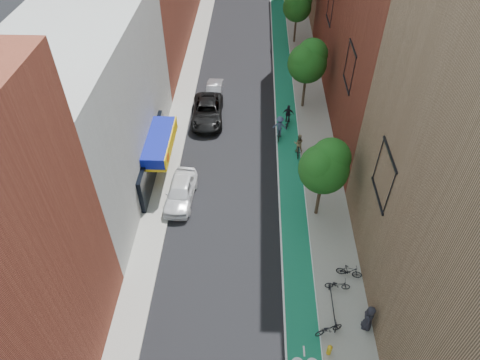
# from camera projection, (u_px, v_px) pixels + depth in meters

# --- Properties ---
(ground) EXTENTS (160.00, 160.00, 0.00)m
(ground) POSITION_uv_depth(u_px,v_px,m) (232.00, 344.00, 23.87)
(ground) COLOR black
(ground) RESTS_ON ground
(bike_lane) EXTENTS (2.00, 68.00, 0.01)m
(bike_lane) POSITION_uv_depth(u_px,v_px,m) (285.00, 96.00, 42.77)
(bike_lane) COLOR #136C4A
(bike_lane) RESTS_ON ground
(sidewalk_left) EXTENTS (2.00, 68.00, 0.15)m
(sidewalk_left) POSITION_uv_depth(u_px,v_px,m) (185.00, 93.00, 42.99)
(sidewalk_left) COLOR gray
(sidewalk_left) RESTS_ON ground
(sidewalk_right) EXTENTS (3.00, 68.00, 0.15)m
(sidewalk_right) POSITION_uv_depth(u_px,v_px,m) (310.00, 95.00, 42.66)
(sidewalk_right) COLOR gray
(sidewalk_right) RESTS_ON ground
(building_left_white) EXTENTS (8.00, 20.00, 12.00)m
(building_left_white) POSITION_uv_depth(u_px,v_px,m) (86.00, 109.00, 30.31)
(building_left_white) COLOR silver
(building_left_white) RESTS_ON ground
(tree_near) EXTENTS (3.40, 3.36, 6.42)m
(tree_near) POSITION_uv_depth(u_px,v_px,m) (325.00, 166.00, 27.87)
(tree_near) COLOR #332619
(tree_near) RESTS_ON ground
(tree_mid) EXTENTS (3.55, 3.53, 6.74)m
(tree_mid) POSITION_uv_depth(u_px,v_px,m) (308.00, 60.00, 37.96)
(tree_mid) COLOR #332619
(tree_mid) RESTS_ON ground
(tree_far) EXTENTS (3.30, 3.25, 6.21)m
(tree_far) POSITION_uv_depth(u_px,v_px,m) (298.00, 5.00, 48.46)
(tree_far) COLOR #332619
(tree_far) RESTS_ON ground
(parked_car_white) EXTENTS (2.22, 4.95, 1.65)m
(parked_car_white) POSITION_uv_depth(u_px,v_px,m) (181.00, 192.00, 31.56)
(parked_car_white) COLOR white
(parked_car_white) RESTS_ON ground
(parked_car_black) EXTENTS (3.01, 6.10, 1.66)m
(parked_car_black) POSITION_uv_depth(u_px,v_px,m) (207.00, 112.00, 39.21)
(parked_car_black) COLOR black
(parked_car_black) RESTS_ON ground
(parked_car_silver) EXTENTS (1.64, 4.27, 1.39)m
(parked_car_silver) POSITION_uv_depth(u_px,v_px,m) (214.00, 92.00, 42.00)
(parked_car_silver) COLOR #9A9CA2
(parked_car_silver) RESTS_ON ground
(cyclist_lane_near) EXTENTS (0.82, 1.68, 1.98)m
(cyclist_lane_near) POSITION_uv_depth(u_px,v_px,m) (298.00, 146.00, 35.46)
(cyclist_lane_near) COLOR black
(cyclist_lane_near) RESTS_ON ground
(cyclist_lane_mid) EXTENTS (1.07, 1.86, 2.07)m
(cyclist_lane_mid) POSITION_uv_depth(u_px,v_px,m) (288.00, 118.00, 38.56)
(cyclist_lane_mid) COLOR black
(cyclist_lane_mid) RESTS_ON ground
(cyclist_lane_far) EXTENTS (1.28, 1.61, 2.20)m
(cyclist_lane_far) POSITION_uv_depth(u_px,v_px,m) (280.00, 128.00, 36.97)
(cyclist_lane_far) COLOR black
(cyclist_lane_far) RESTS_ON ground
(parked_bike_near) EXTENTS (1.77, 1.15, 0.88)m
(parked_bike_near) POSITION_uv_depth(u_px,v_px,m) (329.00, 329.00, 23.89)
(parked_bike_near) COLOR black
(parked_bike_near) RESTS_ON sidewalk_right
(parked_bike_mid) EXTENTS (1.68, 0.84, 0.97)m
(parked_bike_mid) POSITION_uv_depth(u_px,v_px,m) (349.00, 271.00, 26.64)
(parked_bike_mid) COLOR black
(parked_bike_mid) RESTS_ON sidewalk_right
(parked_bike_far) EXTENTS (1.57, 0.63, 0.81)m
(parked_bike_far) POSITION_uv_depth(u_px,v_px,m) (338.00, 285.00, 26.03)
(parked_bike_far) COLOR black
(parked_bike_far) RESTS_ON sidewalk_right
(pedestrian) EXTENTS (0.79, 1.04, 1.91)m
(pedestrian) POSITION_uv_depth(u_px,v_px,m) (369.00, 318.00, 23.81)
(pedestrian) COLOR black
(pedestrian) RESTS_ON sidewalk_right
(fire_hydrant) EXTENTS (0.27, 0.27, 0.78)m
(fire_hydrant) POSITION_uv_depth(u_px,v_px,m) (329.00, 349.00, 23.04)
(fire_hydrant) COLOR gold
(fire_hydrant) RESTS_ON sidewalk_right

